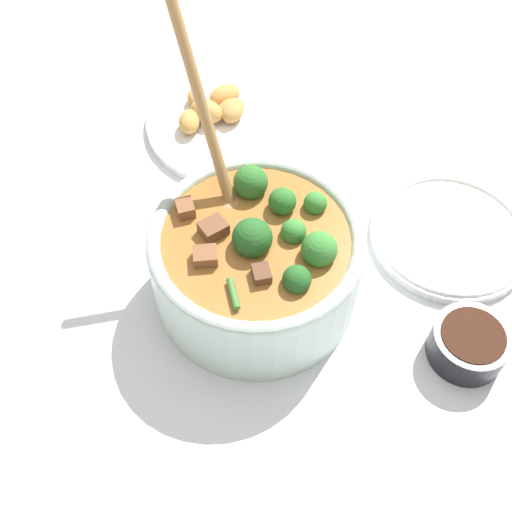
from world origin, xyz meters
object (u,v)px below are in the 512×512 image
condiment_bowl (469,343)px  food_plate (231,118)px  empty_plate (450,235)px  stew_bowl (256,259)px

condiment_bowl → food_plate: 0.44m
condiment_bowl → empty_plate: 0.15m
stew_bowl → condiment_bowl: 0.24m
condiment_bowl → empty_plate: (-0.14, -0.05, -0.01)m
condiment_bowl → stew_bowl: bearing=-85.0°
stew_bowl → food_plate: (-0.24, -0.15, -0.05)m
empty_plate → food_plate: (-0.07, -0.33, 0.00)m
stew_bowl → condiment_bowl: size_ratio=3.65×
stew_bowl → food_plate: size_ratio=1.21×
food_plate → empty_plate: bearing=77.8°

